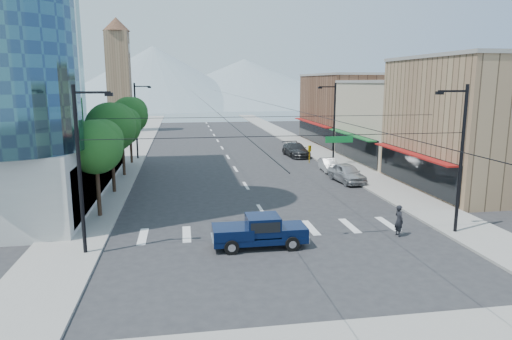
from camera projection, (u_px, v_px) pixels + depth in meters
The scene contains 21 objects.
ground at pixel (279, 238), 27.14m from camera, with size 160.00×160.00×0.00m, color #28282B.
sidewalk_left at pixel (136, 147), 63.99m from camera, with size 4.00×120.00×0.15m, color gray.
sidewalk_right at pixel (301, 144), 67.77m from camera, with size 4.00×120.00×0.15m, color gray.
shop_near at pixel (484, 125), 38.94m from camera, with size 12.00×14.00×11.00m, color #8C6B4C.
shop_mid at pixel (405, 122), 52.69m from camera, with size 12.00×14.00×9.00m, color tan.
shop_far at pixel (354, 110), 68.10m from camera, with size 12.00×18.00×10.00m, color brown.
clock_tower at pixel (119, 73), 82.58m from camera, with size 4.80×4.80×20.40m.
mountain_left at pixel (154, 77), 168.02m from camera, with size 80.00×80.00×22.00m, color gray.
mountain_right at pixel (245, 82), 183.61m from camera, with size 90.00×90.00×18.00m, color gray.
tree_near at pixel (98, 145), 30.35m from camera, with size 3.65×3.64×6.71m.
tree_midnear at pixel (112, 126), 37.02m from camera, with size 4.09×4.09×7.52m.
tree_midfar at pixel (123, 125), 43.91m from camera, with size 3.65×3.64×6.71m.
tree_far at pixel (131, 114), 50.58m from camera, with size 4.09×4.09×7.52m.
signal_rig at pixel (287, 164), 25.31m from camera, with size 21.80×0.20×9.00m.
lamp_pole_nw at pixel (137, 118), 53.58m from camera, with size 2.00×0.25×9.00m.
lamp_pole_ne at pixel (333, 121), 49.20m from camera, with size 2.00×0.25×9.00m.
pickup_truck at pixel (259, 231), 25.48m from camera, with size 5.36×2.10×1.81m.
pedestrian at pixel (399, 221), 27.29m from camera, with size 0.70×0.46×1.92m, color black.
parked_car_near at pixel (347, 173), 41.96m from camera, with size 2.03×5.05×1.72m, color #A2A3A7.
parked_car_mid at pixel (329, 165), 47.14m from camera, with size 1.42×4.08×1.35m, color silver.
parked_car_far at pixel (296, 150), 56.51m from camera, with size 2.32×5.72×1.66m, color #29292B.
Camera 1 is at (-5.49, -25.32, 9.13)m, focal length 32.00 mm.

